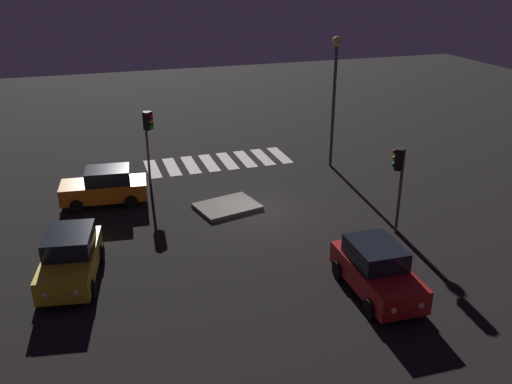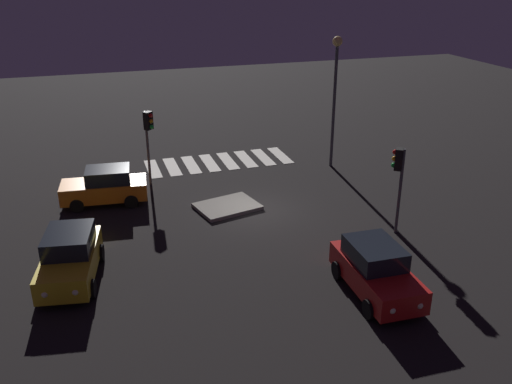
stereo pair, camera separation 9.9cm
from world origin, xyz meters
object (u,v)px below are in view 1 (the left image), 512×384
at_px(car_orange, 105,187).
at_px(traffic_light_east, 148,130).
at_px(street_lamp, 335,80).
at_px(car_red, 376,270).
at_px(traffic_island, 227,206).
at_px(traffic_light_west, 399,170).
at_px(car_yellow, 70,258).

relative_size(car_orange, traffic_light_east, 1.07).
height_order(car_orange, street_lamp, street_lamp).
bearing_deg(car_orange, car_red, 134.02).
bearing_deg(car_orange, traffic_light_east, -137.71).
relative_size(traffic_island, traffic_light_west, 0.85).
distance_m(traffic_island, street_lamp, 9.96).
xyz_separation_m(car_yellow, street_lamp, (-14.95, -8.60, 4.24)).
relative_size(car_yellow, traffic_light_west, 1.16).
bearing_deg(car_red, car_yellow, -110.61).
height_order(car_yellow, traffic_light_east, traffic_light_east).
bearing_deg(car_red, traffic_light_east, -152.70).
bearing_deg(traffic_light_west, car_orange, 7.10).
height_order(traffic_light_east, traffic_light_west, traffic_light_east).
bearing_deg(car_red, street_lamp, 163.57).
relative_size(car_red, street_lamp, 0.58).
height_order(car_orange, car_red, car_red).
bearing_deg(car_red, traffic_island, -158.22).
xyz_separation_m(car_orange, car_red, (-8.91, 11.44, 0.03)).
relative_size(car_yellow, street_lamp, 0.61).
bearing_deg(car_orange, street_lamp, -167.15).
relative_size(traffic_island, car_red, 0.76).
relative_size(car_red, traffic_light_west, 1.11).
height_order(traffic_island, street_lamp, street_lamp).
relative_size(traffic_light_east, street_lamp, 0.54).
bearing_deg(street_lamp, traffic_light_west, 83.07).
height_order(traffic_island, car_orange, car_orange).
height_order(traffic_light_east, street_lamp, street_lamp).
bearing_deg(car_yellow, traffic_light_east, 163.78).
distance_m(traffic_island, traffic_light_east, 6.16).
xyz_separation_m(traffic_island, traffic_light_east, (3.10, -4.39, 3.01)).
xyz_separation_m(car_red, car_yellow, (10.64, -4.41, 0.01)).
xyz_separation_m(car_orange, traffic_light_west, (-12.14, 7.32, 2.11)).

